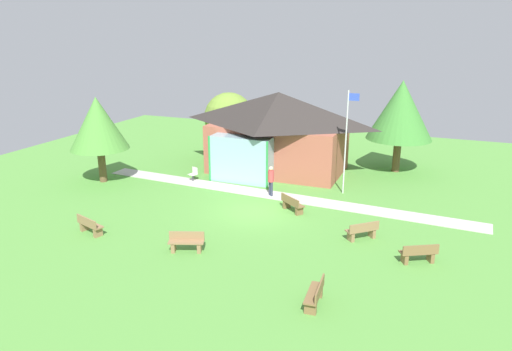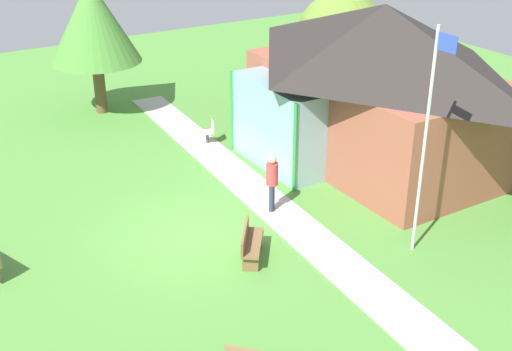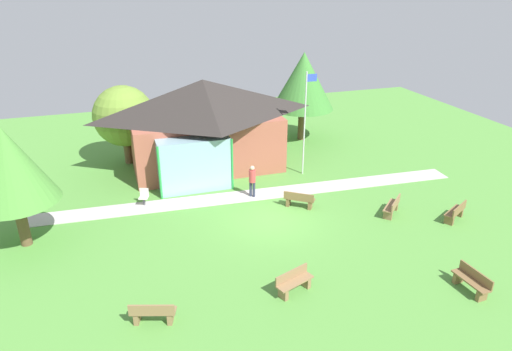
{
  "view_description": "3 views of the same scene",
  "coord_description": "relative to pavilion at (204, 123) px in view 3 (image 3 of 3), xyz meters",
  "views": [
    {
      "loc": [
        8.46,
        -21.08,
        9.03
      ],
      "look_at": [
        -0.8,
        2.0,
        1.28
      ],
      "focal_mm": 33.11,
      "sensor_mm": 36.0,
      "label": 1
    },
    {
      "loc": [
        14.06,
        -6.67,
        9.23
      ],
      "look_at": [
        -0.74,
        2.38,
        0.91
      ],
      "focal_mm": 46.6,
      "sensor_mm": 36.0,
      "label": 2
    },
    {
      "loc": [
        -6.55,
        -17.79,
        10.57
      ],
      "look_at": [
        0.02,
        2.33,
        1.27
      ],
      "focal_mm": 32.2,
      "sensor_mm": 36.0,
      "label": 3
    }
  ],
  "objects": [
    {
      "name": "patio_chair_west",
      "position": [
        -3.99,
        -4.0,
        -2.3
      ],
      "size": [
        0.56,
        0.56,
        0.86
      ],
      "rotation": [
        0.0,
        0.0,
        2.8
      ],
      "color": "beige",
      "rests_on": "ground_plane"
    },
    {
      "name": "bench_rear_near_path",
      "position": [
        3.24,
        -6.63,
        -2.31
      ],
      "size": [
        1.47,
        1.24,
        0.84
      ],
      "rotation": [
        0.0,
        0.0,
        5.65
      ],
      "color": "brown",
      "rests_on": "ground_plane"
    },
    {
      "name": "pavilion",
      "position": [
        0.0,
        0.0,
        0.0
      ],
      "size": [
        9.39,
        6.77,
        5.18
      ],
      "color": "#A35642",
      "rests_on": "ground_plane"
    },
    {
      "name": "bench_front_right",
      "position": [
        6.61,
        -14.61,
        -2.31
      ],
      "size": [
        0.54,
        1.53,
        0.84
      ],
      "rotation": [
        0.0,
        0.0,
        1.64
      ],
      "color": "brown",
      "rests_on": "ground_plane"
    },
    {
      "name": "tree_west_hedge",
      "position": [
        -9.14,
        -6.15,
        0.91
      ],
      "size": [
        3.5,
        3.5,
        5.23
      ],
      "color": "brown",
      "rests_on": "ground_plane"
    },
    {
      "name": "bench_mid_right",
      "position": [
        7.18,
        -8.69,
        -2.31
      ],
      "size": [
        1.4,
        1.34,
        0.84
      ],
      "rotation": [
        0.0,
        0.0,
        0.74
      ],
      "color": "olive",
      "rests_on": "ground_plane"
    },
    {
      "name": "bench_front_center",
      "position": [
        0.48,
        -12.65,
        -2.31
      ],
      "size": [
        1.56,
        0.93,
        0.84
      ],
      "rotation": [
        0.0,
        0.0,
        3.5
      ],
      "color": "olive",
      "rests_on": "ground_plane"
    },
    {
      "name": "tree_behind_pavilion_left",
      "position": [
        -4.34,
        2.03,
        0.22
      ],
      "size": [
        3.57,
        3.57,
        4.73
      ],
      "color": "brown",
      "rests_on": "ground_plane"
    },
    {
      "name": "flagpole",
      "position": [
        5.12,
        -2.81,
        0.52
      ],
      "size": [
        0.64,
        0.08,
        5.87
      ],
      "color": "silver",
      "rests_on": "ground_plane"
    },
    {
      "name": "footpath",
      "position": [
        1.52,
        -4.66,
        -2.7
      ],
      "size": [
        22.49,
        2.61,
        0.03
      ],
      "primitive_type": "cube",
      "rotation": [
        0.0,
        0.0,
        -0.06
      ],
      "color": "#BCB7B2",
      "rests_on": "ground_plane"
    },
    {
      "name": "bench_lawn_far_right",
      "position": [
        9.66,
        -10.1,
        -2.31
      ],
      "size": [
        1.53,
        1.11,
        0.84
      ],
      "rotation": [
        0.0,
        0.0,
        0.5
      ],
      "color": "brown",
      "rests_on": "ground_plane"
    },
    {
      "name": "tree_behind_pavilion_right",
      "position": [
        7.4,
        2.82,
        1.35
      ],
      "size": [
        4.18,
        4.18,
        5.96
      ],
      "color": "brown",
      "rests_on": "ground_plane"
    },
    {
      "name": "visitor_on_path",
      "position": [
        1.4,
        -4.81,
        -1.69
      ],
      "size": [
        0.34,
        0.34,
        1.74
      ],
      "rotation": [
        0.0,
        0.0,
        2.45
      ],
      "color": "#2D3347",
      "rests_on": "ground_plane"
    },
    {
      "name": "ground_plane",
      "position": [
        1.52,
        -7.34,
        -2.71
      ],
      "size": [
        44.0,
        44.0,
        0.0
      ],
      "primitive_type": "plane",
      "color": "#54933D"
    },
    {
      "name": "bench_front_left",
      "position": [
        -4.54,
        -12.74,
        -2.31
      ],
      "size": [
        1.56,
        0.87,
        0.84
      ],
      "rotation": [
        0.0,
        0.0,
        5.97
      ],
      "color": "olive",
      "rests_on": "ground_plane"
    }
  ]
}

